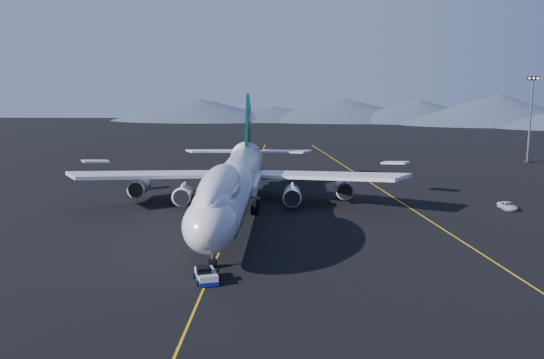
{
  "coord_description": "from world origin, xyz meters",
  "views": [
    {
      "loc": [
        9.61,
        -96.43,
        22.51
      ],
      "look_at": [
        6.15,
        2.09,
        6.0
      ],
      "focal_mm": 40.0,
      "sensor_mm": 36.0,
      "label": 1
    }
  ],
  "objects_px": {
    "boeing_747": "(234,182)",
    "service_van": "(507,206)",
    "pushback_tug": "(206,277)",
    "floodlight_mast": "(530,119)"
  },
  "relations": [
    {
      "from": "boeing_747",
      "to": "service_van",
      "type": "height_order",
      "value": "boeing_747"
    },
    {
      "from": "pushback_tug",
      "to": "service_van",
      "type": "relative_size",
      "value": 1.0
    },
    {
      "from": "pushback_tug",
      "to": "floodlight_mast",
      "type": "xyz_separation_m",
      "value": [
        73.05,
        99.92,
        11.1
      ]
    },
    {
      "from": "pushback_tug",
      "to": "floodlight_mast",
      "type": "distance_m",
      "value": 124.27
    },
    {
      "from": "pushback_tug",
      "to": "service_van",
      "type": "height_order",
      "value": "pushback_tug"
    },
    {
      "from": "boeing_747",
      "to": "pushback_tug",
      "type": "relative_size",
      "value": 15.3
    },
    {
      "from": "boeing_747",
      "to": "service_van",
      "type": "xyz_separation_m",
      "value": [
        46.87,
        7.7,
        -5.16
      ]
    },
    {
      "from": "boeing_747",
      "to": "pushback_tug",
      "type": "bearing_deg",
      "value": -90.06
    },
    {
      "from": "boeing_747",
      "to": "service_van",
      "type": "distance_m",
      "value": 47.78
    },
    {
      "from": "boeing_747",
      "to": "floodlight_mast",
      "type": "relative_size",
      "value": 3.14
    }
  ]
}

